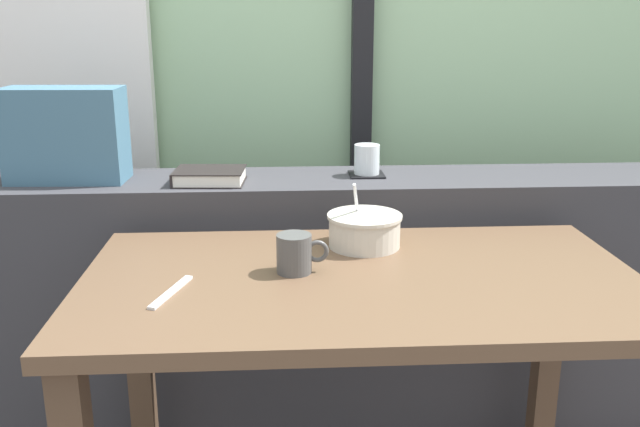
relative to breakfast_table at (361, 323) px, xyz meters
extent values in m
cube|color=white|center=(-0.87, 0.97, 0.63)|extent=(0.56, 0.06, 2.50)
cube|color=black|center=(0.11, 1.00, 0.68)|extent=(0.07, 0.05, 2.60)
cube|color=#38383D|center=(0.03, 0.55, -0.21)|extent=(2.80, 0.30, 0.82)
cube|color=brown|center=(-0.55, 0.28, -0.27)|extent=(0.06, 0.06, 0.70)
cube|color=brown|center=(0.55, 0.28, -0.27)|extent=(0.06, 0.06, 0.70)
cube|color=brown|center=(0.00, 0.00, 0.10)|extent=(1.20, 0.66, 0.03)
cube|color=black|center=(0.08, 0.56, 0.21)|extent=(0.10, 0.10, 0.00)
cylinder|color=white|center=(0.08, 0.56, 0.25)|extent=(0.07, 0.07, 0.09)
cylinder|color=#CC4C38|center=(0.08, 0.56, 0.24)|extent=(0.07, 0.07, 0.06)
cube|color=black|center=(-0.37, 0.50, 0.20)|extent=(0.20, 0.16, 0.00)
cube|color=silver|center=(-0.37, 0.50, 0.22)|extent=(0.19, 0.15, 0.03)
cube|color=black|center=(-0.37, 0.50, 0.24)|extent=(0.20, 0.16, 0.00)
cube|color=black|center=(-0.46, 0.51, 0.22)|extent=(0.02, 0.15, 0.04)
cube|color=#426B84|center=(-0.76, 0.55, 0.33)|extent=(0.33, 0.15, 0.26)
cylinder|color=beige|center=(0.03, 0.19, 0.15)|extent=(0.17, 0.17, 0.08)
cylinder|color=beige|center=(0.03, 0.19, 0.19)|extent=(0.18, 0.18, 0.01)
cylinder|color=tan|center=(0.03, 0.19, 0.15)|extent=(0.15, 0.15, 0.05)
cylinder|color=silver|center=(0.01, 0.21, 0.21)|extent=(0.03, 0.11, 0.14)
ellipsoid|color=silver|center=(0.01, 0.23, 0.16)|extent=(0.03, 0.05, 0.01)
cube|color=silver|center=(-0.39, -0.08, 0.12)|extent=(0.07, 0.17, 0.01)
cylinder|color=#4C4C4C|center=(-0.14, 0.02, 0.16)|extent=(0.08, 0.08, 0.08)
torus|color=#4C4C4C|center=(-0.09, 0.02, 0.16)|extent=(0.05, 0.01, 0.05)
camera|label=1|loc=(-0.17, -1.37, 0.65)|focal=38.44mm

